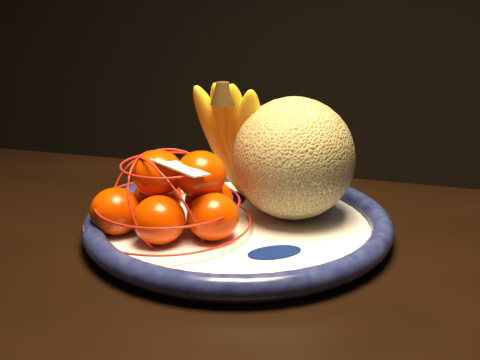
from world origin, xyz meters
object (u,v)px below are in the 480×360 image
(banana_bunch, at_px, (235,137))
(mandarin_bag, at_px, (172,200))
(cantaloupe, at_px, (294,158))
(dining_table, at_px, (176,348))
(fruit_bowl, at_px, (238,223))

(banana_bunch, bearing_deg, mandarin_bag, -103.52)
(mandarin_bag, bearing_deg, cantaloupe, 33.18)
(dining_table, relative_size, fruit_bowl, 3.70)
(fruit_bowl, height_order, cantaloupe, cantaloupe)
(fruit_bowl, xyz_separation_m, cantaloupe, (0.06, 0.04, 0.08))
(fruit_bowl, bearing_deg, banana_bunch, 108.79)
(mandarin_bag, bearing_deg, dining_table, -68.59)
(dining_table, distance_m, mandarin_bag, 0.18)
(fruit_bowl, bearing_deg, mandarin_bag, -148.87)
(dining_table, distance_m, cantaloupe, 0.28)
(dining_table, height_order, fruit_bowl, fruit_bowl)
(banana_bunch, height_order, mandarin_bag, banana_bunch)
(cantaloupe, relative_size, mandarin_bag, 0.75)
(banana_bunch, bearing_deg, dining_table, -81.62)
(fruit_bowl, relative_size, banana_bunch, 2.07)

